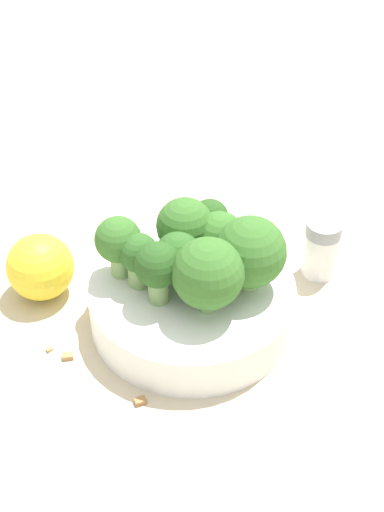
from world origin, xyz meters
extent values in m
plane|color=beige|center=(0.00, 0.00, 0.00)|extent=(3.00, 3.00, 0.00)
cylinder|color=white|center=(0.00, 0.00, 0.02)|extent=(0.17, 0.17, 0.04)
cylinder|color=#84AD66|center=(0.01, 0.00, 0.05)|extent=(0.02, 0.02, 0.02)
sphere|color=#2D5B23|center=(0.01, 0.00, 0.07)|extent=(0.04, 0.04, 0.04)
cylinder|color=#7A9E5B|center=(0.02, 0.03, 0.05)|extent=(0.02, 0.02, 0.03)
sphere|color=#28511E|center=(0.02, 0.03, 0.08)|extent=(0.04, 0.04, 0.04)
cylinder|color=#8EB770|center=(0.02, -0.03, 0.05)|extent=(0.02, 0.02, 0.03)
sphere|color=#386B28|center=(0.02, -0.03, 0.07)|extent=(0.05, 0.05, 0.05)
cylinder|color=#84AD66|center=(-0.02, 0.02, 0.05)|extent=(0.02, 0.02, 0.03)
sphere|color=#386B28|center=(-0.02, 0.02, 0.08)|extent=(0.06, 0.06, 0.06)
cylinder|color=#8EB770|center=(-0.01, -0.04, 0.05)|extent=(0.02, 0.02, 0.02)
sphere|color=#386B28|center=(-0.01, -0.04, 0.07)|extent=(0.04, 0.04, 0.04)
cylinder|color=#8EB770|center=(-0.04, -0.02, 0.05)|extent=(0.02, 0.02, 0.03)
sphere|color=#386B28|center=(-0.04, -0.02, 0.08)|extent=(0.06, 0.06, 0.06)
cylinder|color=#84AD66|center=(0.01, -0.06, 0.05)|extent=(0.02, 0.02, 0.02)
sphere|color=#28511E|center=(0.01, -0.06, 0.07)|extent=(0.03, 0.03, 0.03)
cylinder|color=#7A9E5B|center=(0.04, 0.02, 0.05)|extent=(0.02, 0.02, 0.03)
sphere|color=#2D5B23|center=(0.04, 0.02, 0.07)|extent=(0.03, 0.03, 0.03)
cylinder|color=#84AD66|center=(0.06, 0.01, 0.05)|extent=(0.02, 0.02, 0.03)
sphere|color=#386B28|center=(0.06, 0.01, 0.08)|extent=(0.04, 0.04, 0.04)
cylinder|color=silver|center=(-0.07, -0.11, 0.02)|extent=(0.03, 0.03, 0.05)
cylinder|color=gray|center=(-0.07, -0.11, 0.05)|extent=(0.03, 0.03, 0.01)
sphere|color=yellow|center=(0.13, 0.03, 0.03)|extent=(0.06, 0.06, 0.06)
cube|color=#AD7F4C|center=(0.07, 0.09, 0.00)|extent=(0.01, 0.01, 0.01)
cube|color=olive|center=(-0.01, 0.10, 0.00)|extent=(0.01, 0.01, 0.01)
cube|color=olive|center=(-0.05, -0.09, 0.00)|extent=(0.01, 0.01, 0.01)
cube|color=#AD7F4C|center=(0.09, 0.09, 0.00)|extent=(0.00, 0.01, 0.01)
camera|label=1|loc=(-0.21, 0.38, 0.44)|focal=50.00mm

